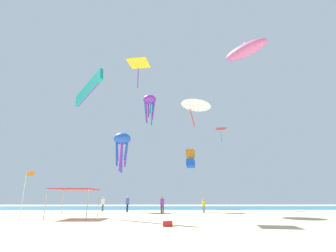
% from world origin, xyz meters
% --- Properties ---
extents(ground, '(110.00, 110.00, 0.10)m').
position_xyz_m(ground, '(0.00, 0.00, -0.05)').
color(ground, '#D1BA8C').
extents(ocean_strip, '(110.00, 20.22, 0.03)m').
position_xyz_m(ocean_strip, '(0.00, 29.83, 0.01)').
color(ocean_strip, '#1E6B93').
rests_on(ocean_strip, ground).
extents(canopy_tent, '(3.31, 3.38, 2.37)m').
position_xyz_m(canopy_tent, '(-7.40, 2.86, 2.26)').
color(canopy_tent, '#B2B2B7').
rests_on(canopy_tent, ground).
extents(person_near_tent, '(0.44, 0.44, 1.85)m').
position_xyz_m(person_near_tent, '(-0.07, 10.39, 1.08)').
color(person_near_tent, brown).
rests_on(person_near_tent, ground).
extents(person_leftmost, '(0.44, 0.46, 1.85)m').
position_xyz_m(person_leftmost, '(-8.19, 16.31, 1.08)').
color(person_leftmost, brown).
rests_on(person_leftmost, ground).
extents(person_central, '(0.45, 0.51, 1.89)m').
position_xyz_m(person_central, '(-4.46, 13.54, 1.11)').
color(person_central, black).
rests_on(person_central, ground).
extents(person_rightmost, '(0.38, 0.39, 1.59)m').
position_xyz_m(person_rightmost, '(4.77, 11.44, 0.93)').
color(person_rightmost, slate).
rests_on(person_rightmost, ground).
extents(banner_flag, '(0.61, 0.06, 3.61)m').
position_xyz_m(banner_flag, '(-10.44, 0.61, 2.18)').
color(banner_flag, silver).
rests_on(banner_flag, ground).
extents(cooler_box, '(0.57, 0.37, 0.35)m').
position_xyz_m(cooler_box, '(0.39, -3.45, 0.18)').
color(cooler_box, red).
rests_on(cooler_box, ground).
extents(kite_octopus_purple, '(2.82, 2.82, 5.28)m').
position_xyz_m(kite_octopus_purple, '(-2.47, 20.74, 17.73)').
color(kite_octopus_purple, purple).
extents(kite_diamond_yellow, '(2.65, 2.65, 3.09)m').
position_xyz_m(kite_diamond_yellow, '(-2.78, 5.66, 15.98)').
color(kite_diamond_yellow, yellow).
extents(kite_delta_white, '(4.65, 4.61, 3.27)m').
position_xyz_m(kite_delta_white, '(4.11, 10.01, 13.12)').
color(kite_delta_white, white).
extents(kite_box_orange, '(1.83, 2.01, 3.33)m').
position_xyz_m(kite_box_orange, '(4.90, 26.18, 8.68)').
color(kite_box_orange, orange).
extents(kite_parafoil_teal, '(4.10, 4.31, 3.41)m').
position_xyz_m(kite_parafoil_teal, '(-8.32, 6.47, 13.35)').
color(kite_parafoil_teal, teal).
extents(kite_inflatable_pink, '(6.38, 6.76, 2.82)m').
position_xyz_m(kite_inflatable_pink, '(12.26, 13.33, 23.03)').
color(kite_inflatable_pink, pink).
extents(kite_octopus_blue, '(3.15, 3.15, 5.61)m').
position_xyz_m(kite_octopus_blue, '(-5.93, 15.66, 9.55)').
color(kite_octopus_blue, blue).
extents(kite_diamond_red, '(1.76, 1.76, 2.37)m').
position_xyz_m(kite_diamond_red, '(9.77, 21.75, 13.00)').
color(kite_diamond_red, red).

